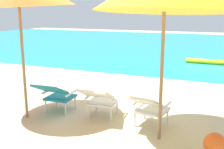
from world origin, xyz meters
name	(u,v)px	position (x,y,z in m)	size (l,w,h in m)	color
ground_plane	(159,73)	(0.00, 4.00, 0.00)	(40.00, 40.00, 0.00)	#CCB78E
ocean_band	(194,45)	(0.00, 12.35, 0.00)	(40.00, 18.00, 0.01)	teal
swim_buoy	(207,61)	(1.29, 6.37, 0.10)	(0.18, 0.18, 1.60)	yellow
lounge_chair_left	(56,94)	(-0.93, -0.39, 0.40)	(0.61, 0.92, 0.68)	teal
lounge_chair_center	(100,99)	(-0.01, -0.32, 0.40)	(0.63, 0.93, 0.68)	silver
lounge_chair_right	(148,106)	(0.91, -0.36, 0.40)	(0.64, 0.93, 0.68)	silver
beach_ball	(215,144)	(2.03, -0.83, 0.16)	(0.32, 0.32, 0.32)	#EA5619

